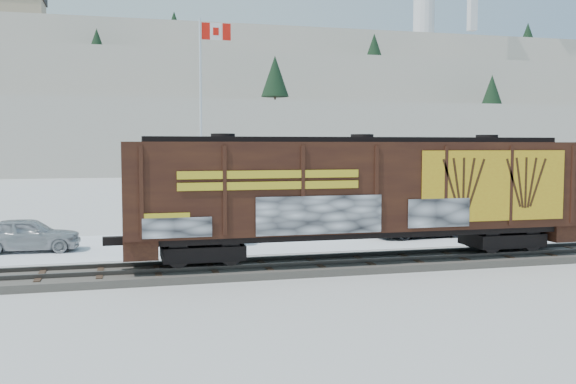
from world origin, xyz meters
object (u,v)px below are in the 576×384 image
object	(u,v)px
flagpole	(203,149)
car_white	(199,226)
car_dark	(420,223)
car_silver	(28,234)
hopper_railcar	(362,190)

from	to	relation	value
flagpole	car_white	world-z (taller)	flagpole
flagpole	car_dark	xyz separation A→B (m)	(10.30, -8.15, -3.83)
car_silver	car_white	distance (m)	7.84
hopper_railcar	car_dark	distance (m)	9.23
hopper_railcar	car_dark	bearing A→B (deg)	48.95
flagpole	hopper_railcar	bearing A→B (deg)	-73.44
car_silver	car_dark	distance (m)	19.21
hopper_railcar	car_white	world-z (taller)	hopper_railcar
flagpole	car_silver	xyz separation A→B (m)	(-8.91, -7.91, -3.79)
car_silver	hopper_railcar	bearing A→B (deg)	-114.54
hopper_railcar	flagpole	bearing A→B (deg)	106.56
flagpole	car_white	bearing A→B (deg)	-98.62
flagpole	car_white	distance (m)	8.22
hopper_railcar	flagpole	size ratio (longest dim) A/B	1.50
hopper_railcar	car_white	xyz separation A→B (m)	(-5.53, 7.66, -2.19)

